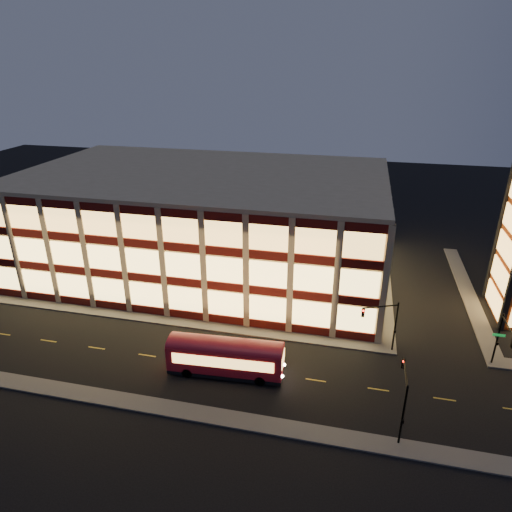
# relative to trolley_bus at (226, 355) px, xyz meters

# --- Properties ---
(ground) EXTENTS (200.00, 200.00, 0.00)m
(ground) POSITION_rel_trolley_bus_xyz_m (-7.04, 6.87, -2.15)
(ground) COLOR black
(ground) RESTS_ON ground
(sidewalk_office_south) EXTENTS (54.00, 2.00, 0.15)m
(sidewalk_office_south) POSITION_rel_trolley_bus_xyz_m (-10.04, 7.87, -2.07)
(sidewalk_office_south) COLOR #514F4C
(sidewalk_office_south) RESTS_ON ground
(sidewalk_office_east) EXTENTS (2.00, 30.00, 0.15)m
(sidewalk_office_east) POSITION_rel_trolley_bus_xyz_m (15.96, 23.87, -2.07)
(sidewalk_office_east) COLOR #514F4C
(sidewalk_office_east) RESTS_ON ground
(sidewalk_tower_west) EXTENTS (2.00, 30.00, 0.15)m
(sidewalk_tower_west) POSITION_rel_trolley_bus_xyz_m (26.96, 23.87, -2.07)
(sidewalk_tower_west) COLOR #514F4C
(sidewalk_tower_west) RESTS_ON ground
(sidewalk_near) EXTENTS (100.00, 2.00, 0.15)m
(sidewalk_near) POSITION_rel_trolley_bus_xyz_m (-7.04, -6.13, -2.07)
(sidewalk_near) COLOR #514F4C
(sidewalk_near) RESTS_ON ground
(office_building) EXTENTS (50.45, 30.45, 14.50)m
(office_building) POSITION_rel_trolley_bus_xyz_m (-9.96, 23.79, 5.10)
(office_building) COLOR tan
(office_building) RESTS_ON ground
(traffic_signal_far) EXTENTS (3.79, 1.87, 6.00)m
(traffic_signal_far) POSITION_rel_trolley_bus_xyz_m (15.17, 7.11, 1.96)
(traffic_signal_far) COLOR black
(traffic_signal_far) RESTS_ON ground
(traffic_signal_right) EXTENTS (1.20, 4.37, 6.00)m
(traffic_signal_right) POSITION_rel_trolley_bus_xyz_m (26.46, 6.25, 1.95)
(traffic_signal_right) COLOR black
(traffic_signal_right) RESTS_ON ground
(traffic_signal_near) EXTENTS (0.32, 4.45, 6.00)m
(traffic_signal_near) POSITION_rel_trolley_bus_xyz_m (16.46, -4.16, 1.98)
(traffic_signal_near) COLOR black
(traffic_signal_near) RESTS_ON ground
(trolley_bus) EXTENTS (11.60, 3.59, 3.88)m
(trolley_bus) POSITION_rel_trolley_bus_xyz_m (0.00, 0.00, 0.00)
(trolley_bus) COLOR maroon
(trolley_bus) RESTS_ON ground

